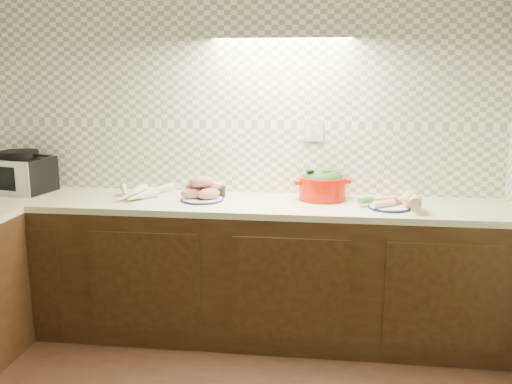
# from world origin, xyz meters

# --- Properties ---
(room) EXTENTS (3.60, 3.60, 2.60)m
(room) POSITION_xyz_m (0.00, 0.00, 1.63)
(room) COLOR black
(room) RESTS_ON ground
(counter) EXTENTS (3.60, 3.60, 0.90)m
(counter) POSITION_xyz_m (-0.68, 0.68, 0.45)
(counter) COLOR black
(counter) RESTS_ON ground
(toaster_oven) EXTENTS (0.45, 0.38, 0.28)m
(toaster_oven) POSITION_xyz_m (-1.44, 1.61, 1.03)
(toaster_oven) COLOR black
(toaster_oven) RESTS_ON counter
(parsnip_pile) EXTENTS (0.45, 0.41, 0.08)m
(parsnip_pile) POSITION_xyz_m (-0.58, 1.55, 0.93)
(parsnip_pile) COLOR beige
(parsnip_pile) RESTS_ON counter
(sweet_potato_plate) EXTENTS (0.28, 0.28, 0.16)m
(sweet_potato_plate) POSITION_xyz_m (-0.15, 1.51, 0.96)
(sweet_potato_plate) COLOR #12143E
(sweet_potato_plate) RESTS_ON counter
(onion_bowl) EXTENTS (0.17, 0.17, 0.13)m
(onion_bowl) POSITION_xyz_m (-0.10, 1.62, 0.95)
(onion_bowl) COLOR black
(onion_bowl) RESTS_ON counter
(dutch_oven) EXTENTS (0.37, 0.37, 0.21)m
(dutch_oven) POSITION_xyz_m (0.62, 1.63, 1.00)
(dutch_oven) COLOR red
(dutch_oven) RESTS_ON counter
(veg_plate) EXTENTS (0.40, 0.28, 0.12)m
(veg_plate) POSITION_xyz_m (1.08, 1.43, 0.94)
(veg_plate) COLOR #12143E
(veg_plate) RESTS_ON counter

